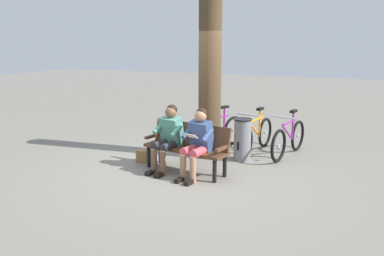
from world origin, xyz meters
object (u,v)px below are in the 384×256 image
Objects in this scene: person_reading at (198,140)px; bicycle_blue at (289,139)px; litter_bin at (242,140)px; person_companion at (168,135)px; tree_trunk at (210,73)px; bicycle_black at (256,136)px; handbag at (144,156)px; bench at (188,144)px; bicycle_green at (218,133)px.

person_reading is 0.73× the size of bicycle_blue.
person_companion is at bearing 46.01° from litter_bin.
tree_trunk is 2.11m from bicycle_blue.
person_companion is at bearing -34.55° from bicycle_blue.
person_reading reaches higher than bicycle_black.
tree_trunk is (-0.37, -1.09, 1.04)m from person_companion.
handbag is 1.95m from litter_bin.
handbag is at bearing -7.10° from person_companion.
bench is 1.00× the size of bicycle_blue.
bicycle_black is (-0.10, -0.65, -0.06)m from litter_bin.
bicycle_black is (-0.80, -0.66, -1.34)m from tree_trunk.
tree_trunk reaches higher than person_companion.
litter_bin is at bearing -179.10° from tree_trunk.
person_companion is 4.00× the size of handbag.
bench is 0.40m from person_reading.
litter_bin is (-0.73, -1.00, -0.09)m from bench.
tree_trunk reaches higher than person_reading.
bench is at bearing 54.14° from litter_bin.
person_companion is 2.57m from bicycle_blue.
person_reading is 1.62m from tree_trunk.
litter_bin reaches higher than handbag.
tree_trunk is at bearing 24.10° from bicycle_green.
handbag is (1.27, -0.33, -0.54)m from person_reading.
bench is 1.38× the size of person_companion.
person_companion is at bearing 162.10° from handbag.
bench is 2.25m from bicycle_blue.
person_companion is 1.75m from bicycle_green.
person_companion reaches higher than bench.
bicycle_black reaches higher than bench.
bicycle_black is at bearing -78.02° from bicycle_blue.
bicycle_green is at bearing -79.73° from bench.
tree_trunk is at bearing -40.73° from bicycle_black.
bench reaches higher than handbag.
bicycle_black reaches higher than handbag.
person_companion reaches higher than litter_bin.
tree_trunk is 2.04× the size of bicycle_black.
tree_trunk is at bearing -80.98° from bench.
bicycle_black is 0.81m from bicycle_green.
tree_trunk is at bearing -67.29° from person_reading.
person_companion is 0.72× the size of bicycle_black.
bench is 1.24m from litter_bin.
person_reading reaches higher than bicycle_blue.
bicycle_green is (-0.99, -1.48, 0.24)m from handbag.
handbag is (0.98, -0.10, -0.39)m from bench.
person_companion is 2.13m from bicycle_black.
litter_bin is 0.53× the size of bicycle_green.
bicycle_black is at bearing 117.31° from bicycle_green.
litter_bin is (-0.44, -1.23, -0.24)m from person_reading.
bicycle_blue is 0.69m from bicycle_black.
bicycle_green is (-0.36, -1.69, -0.30)m from person_companion.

